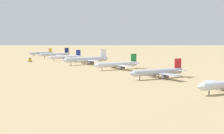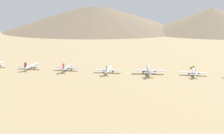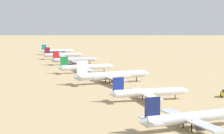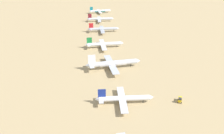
{
  "view_description": "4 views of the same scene",
  "coord_description": "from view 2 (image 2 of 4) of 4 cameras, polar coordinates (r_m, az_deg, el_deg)",
  "views": [
    {
      "loc": [
        102.33,
        220.62,
        24.26
      ],
      "look_at": [
        8.6,
        40.54,
        3.96
      ],
      "focal_mm": 46.16,
      "sensor_mm": 36.0,
      "label": 1
    },
    {
      "loc": [
        -335.88,
        -45.83,
        78.15
      ],
      "look_at": [
        -1.51,
        21.2,
        6.72
      ],
      "focal_mm": 43.76,
      "sensor_mm": 36.0,
      "label": 2
    },
    {
      "loc": [
        -63.9,
        -252.88,
        36.92
      ],
      "look_at": [
        8.25,
        0.91,
        6.49
      ],
      "focal_mm": 65.22,
      "sensor_mm": 36.0,
      "label": 3
    },
    {
      "loc": [
        -17.28,
        -214.92,
        91.71
      ],
      "look_at": [
        -0.69,
        -30.32,
        3.4
      ],
      "focal_mm": 38.8,
      "sensor_mm": 36.0,
      "label": 4
    }
  ],
  "objects": [
    {
      "name": "parked_jet_3",
      "position": [
        344.72,
        7.74,
        -0.58
      ],
      "size": [
        49.15,
        40.1,
        14.18
      ],
      "color": "silver",
      "rests_on": "ground"
    },
    {
      "name": "parked_jet_2",
      "position": [
        348.23,
        16.74,
        -1.0
      ],
      "size": [
        39.48,
        32.01,
        11.4
      ],
      "color": "white",
      "rests_on": "ground"
    },
    {
      "name": "desert_hill_1",
      "position": [
        1089.43,
        -3.35,
        10.6
      ],
      "size": [
        703.04,
        703.04,
        110.16
      ],
      "primitive_type": "cone",
      "color": "#847056",
      "rests_on": "ground"
    },
    {
      "name": "parked_jet_4",
      "position": [
        347.01,
        -0.73,
        -0.5
      ],
      "size": [
        41.41,
        33.64,
        11.94
      ],
      "color": "silver",
      "rests_on": "ground"
    },
    {
      "name": "ground_plane",
      "position": [
        347.88,
        3.48,
        -1.17
      ],
      "size": [
        2206.06,
        2206.06,
        0.0
      ],
      "primitive_type": "plane",
      "color": "tan"
    },
    {
      "name": "parked_jet_6",
      "position": [
        384.19,
        -16.56,
        0.18
      ],
      "size": [
        39.55,
        32.04,
        11.43
      ],
      "color": "silver",
      "rests_on": "ground"
    },
    {
      "name": "service_truck",
      "position": [
        385.84,
        16.48,
        -0.03
      ],
      "size": [
        4.34,
        5.68,
        3.9
      ],
      "color": "yellow",
      "rests_on": "ground"
    },
    {
      "name": "desert_hill_2",
      "position": [
        1009.13,
        20.09,
        9.17
      ],
      "size": [
        453.84,
        453.84,
        87.58
      ],
      "primitive_type": "cone",
      "color": "#8C775B",
      "rests_on": "ground"
    },
    {
      "name": "parked_jet_5",
      "position": [
        364.55,
        -9.26,
        -0.07
      ],
      "size": [
        40.52,
        32.82,
        11.71
      ],
      "color": "#B2B7C1",
      "rests_on": "ground"
    }
  ]
}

